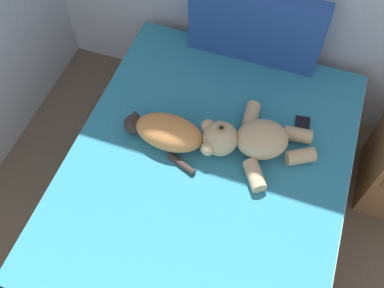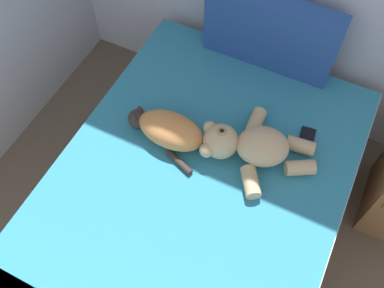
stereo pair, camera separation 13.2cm
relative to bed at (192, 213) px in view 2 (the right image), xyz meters
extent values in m
cube|color=olive|center=(0.00, 0.00, -0.10)|extent=(1.38, 2.00, 0.33)
cube|color=white|center=(0.00, 0.00, 0.16)|extent=(1.34, 1.94, 0.18)
cube|color=teal|center=(0.00, 0.06, 0.26)|extent=(1.33, 1.80, 0.02)
cube|color=#264C99|center=(0.01, 0.92, 0.47)|extent=(0.72, 0.13, 0.41)
ellipsoid|color=#D18447|center=(-0.22, 0.21, 0.34)|extent=(0.34, 0.19, 0.15)
sphere|color=#332823|center=(-0.41, 0.22, 0.32)|extent=(0.10, 0.10, 0.10)
cone|color=#332823|center=(-0.41, 0.19, 0.37)|extent=(0.04, 0.04, 0.04)
cone|color=#332823|center=(-0.41, 0.24, 0.37)|extent=(0.04, 0.04, 0.04)
cylinder|color=#332823|center=(-0.12, 0.10, 0.28)|extent=(0.16, 0.09, 0.03)
ellipsoid|color=#332823|center=(-0.31, 0.25, 0.29)|extent=(0.10, 0.06, 0.04)
ellipsoid|color=tan|center=(0.22, 0.32, 0.35)|extent=(0.30, 0.27, 0.17)
sphere|color=tan|center=(0.03, 0.25, 0.35)|extent=(0.17, 0.17, 0.17)
sphere|color=#9E7F58|center=(0.03, 0.25, 0.41)|extent=(0.07, 0.07, 0.07)
sphere|color=black|center=(0.03, 0.25, 0.44)|extent=(0.02, 0.02, 0.02)
sphere|color=tan|center=(-0.01, 0.18, 0.36)|extent=(0.07, 0.07, 0.07)
sphere|color=tan|center=(-0.05, 0.30, 0.36)|extent=(0.07, 0.07, 0.07)
cylinder|color=tan|center=(0.23, 0.14, 0.30)|extent=(0.14, 0.16, 0.07)
cylinder|color=tan|center=(0.41, 0.31, 0.30)|extent=(0.15, 0.13, 0.07)
cylinder|color=tan|center=(0.13, 0.46, 0.30)|extent=(0.08, 0.15, 0.07)
cylinder|color=tan|center=(0.38, 0.43, 0.30)|extent=(0.14, 0.09, 0.07)
cube|color=black|center=(0.39, 0.50, 0.27)|extent=(0.09, 0.16, 0.01)
cube|color=black|center=(0.39, 0.50, 0.28)|extent=(0.07, 0.14, 0.00)
camera|label=1|loc=(0.26, -0.83, 2.06)|focal=40.04mm
camera|label=2|loc=(0.39, -0.78, 2.06)|focal=40.04mm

